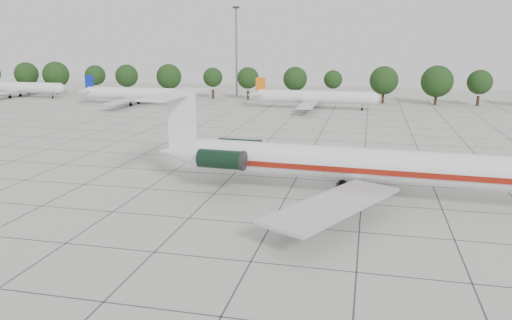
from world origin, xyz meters
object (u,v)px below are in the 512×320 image
Objects in this scene: main_airliner at (347,163)px; bg_airliner_b at (137,94)px; bg_airliner_c at (314,97)px; floodlight_mast at (236,47)px; bg_airliner_a at (17,87)px.

main_airliner is 1.63× the size of bg_airliner_b.
bg_airliner_c is 1.11× the size of floodlight_mast.
main_airliner reaches higher than bg_airliner_a.
bg_airliner_a is 42.04m from bg_airliner_b.
bg_airliner_a is (-97.26, 72.92, -0.89)m from main_airliner.
floodlight_mast is at bearing 51.72° from bg_airliner_b.
bg_airliner_b is at bearing -128.28° from floodlight_mast.
bg_airliner_a is at bearing 176.69° from bg_airliner_c.
main_airliner is 1.63× the size of bg_airliner_c.
bg_airliner_a and bg_airliner_b have the same top height.
floodlight_mast is (60.98, 17.13, 11.37)m from bg_airliner_a.
bg_airliner_a is 1.00× the size of bg_airliner_b.
main_airliner is at bearing -36.86° from bg_airliner_a.
main_airliner is at bearing -68.05° from floodlight_mast.
bg_airliner_a is 64.35m from floodlight_mast.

